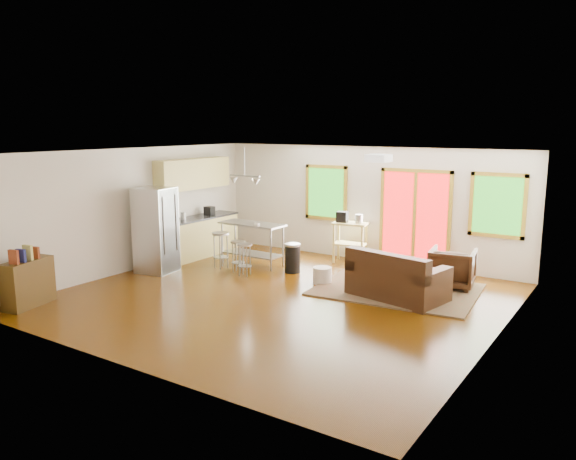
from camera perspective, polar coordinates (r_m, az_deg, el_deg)
The scene contains 29 objects.
floor at distance 10.19m, azimuth -0.93°, elevation -6.96°, with size 7.50×7.00×0.02m, color #351B01.
ceiling at distance 9.73m, azimuth -0.98°, elevation 7.91°, with size 7.50×7.00×0.02m, color silver.
back_wall at distance 12.89m, azimuth 7.86°, elevation 2.63°, with size 7.50×0.02×2.60m, color beige.
left_wall at distance 12.36m, azimuth -15.53°, elevation 2.00°, with size 0.02×7.00×2.60m, color beige.
right_wall at distance 8.40m, azimuth 20.78°, elevation -2.24°, with size 0.02×7.00×2.60m, color beige.
front_wall at distance 7.31m, azimuth -16.65°, elevation -3.83°, with size 7.50×0.02×2.60m, color beige.
window_left at distance 13.28m, azimuth 3.89°, elevation 3.81°, with size 1.10×0.05×1.30m.
french_doors at distance 12.42m, azimuth 12.74°, elevation 1.23°, with size 1.60×0.05×2.10m.
window_right at distance 11.88m, azimuth 20.51°, elevation 2.36°, with size 1.10×0.05×1.30m.
rug at distance 10.84m, azimuth 10.98°, elevation -5.94°, with size 2.90×2.23×0.03m, color #445838.
loveseat at distance 10.22m, azimuth 10.91°, elevation -4.99°, with size 1.82×1.25×0.89m.
coffee_table at distance 11.07m, azimuth 12.65°, elevation -3.99°, with size 1.00×0.66×0.38m.
armchair at distance 11.18m, azimuth 16.34°, elevation -3.54°, with size 0.81×0.76×0.84m, color black.
ottoman at distance 11.29m, azimuth 10.70°, elevation -4.29°, with size 0.60×0.60×0.40m, color black.
pouf at distance 11.09m, azimuth 3.50°, elevation -4.61°, with size 0.37×0.37×0.32m, color beige.
vase at distance 10.69m, azimuth 11.99°, elevation -3.49°, with size 0.20×0.21×0.29m.
book at distance 10.81m, azimuth 13.43°, elevation -3.19°, with size 0.21×0.03×0.29m, color maroon.
cabinets at distance 13.40m, azimuth -9.22°, elevation 1.28°, with size 0.64×2.24×2.30m.
refrigerator at distance 12.12m, azimuth -13.25°, elevation 0.00°, with size 0.82×0.81×1.79m.
island at distance 12.44m, azimuth -3.67°, elevation -0.63°, with size 1.50×0.62×0.94m.
cup at distance 11.83m, azimuth -3.17°, elevation 0.56°, with size 0.11×0.09×0.11m, color silver.
bar_stool_a at distance 12.23m, azimuth -6.86°, elevation -1.19°, with size 0.44×0.44×0.78m.
bar_stool_b at distance 11.88m, azimuth -5.10°, elevation -1.93°, with size 0.38×0.38×0.67m.
bar_stool_c at distance 11.58m, azimuth -4.44°, elevation -2.23°, with size 0.38×0.38×0.67m.
trash_can at distance 11.84m, azimuth 0.46°, elevation -2.85°, with size 0.37×0.37×0.62m.
kitchen_cart at distance 12.68m, azimuth 6.24°, elevation 0.20°, with size 0.84×0.63×1.16m.
bookshelf at distance 10.63m, azimuth -24.91°, elevation -4.82°, with size 0.56×0.97×1.07m.
ceiling_flush at distance 9.48m, azimuth 9.20°, elevation 7.23°, with size 0.35×0.35×0.12m, color white.
pendant_light at distance 12.11m, azimuth -4.42°, elevation 5.03°, with size 0.80×0.18×0.79m.
Camera 1 is at (5.47, -8.03, 3.07)m, focal length 35.00 mm.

